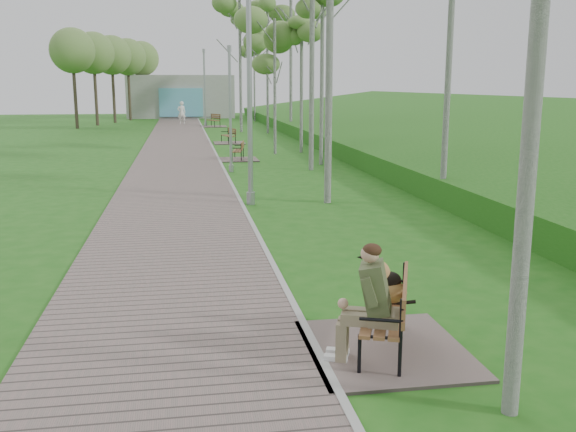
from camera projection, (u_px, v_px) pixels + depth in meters
name	position (u px, v px, depth m)	size (l,w,h in m)	color
ground	(260.00, 241.00, 13.17)	(120.00, 120.00, 0.00)	#1D5B14
walkway	(178.00, 145.00, 33.67)	(3.50, 67.00, 0.04)	#6D5F58
kerb	(211.00, 144.00, 33.94)	(0.10, 67.00, 0.05)	#999993
embankment	(437.00, 144.00, 34.41)	(14.00, 70.00, 1.60)	#357321
building_north	(181.00, 97.00, 61.79)	(10.00, 5.20, 4.00)	#9E9E99
bench_main	(380.00, 317.00, 7.57)	(1.87, 2.08, 1.63)	#6D5F58
bench_second	(238.00, 156.00, 27.18)	(1.58, 1.75, 0.97)	#6D5F58
bench_third	(228.00, 140.00, 34.84)	(1.65, 1.84, 1.01)	#6D5F58
bench_far	(213.00, 124.00, 48.46)	(1.94, 2.16, 1.19)	#6D5F58
lamp_post_near	(250.00, 101.00, 16.58)	(0.23, 0.23, 5.83)	#94979C
lamp_post_second	(230.00, 114.00, 23.06)	(0.17, 0.17, 4.50)	#94979C
lamp_post_third	(205.00, 91.00, 47.88)	(0.22, 0.22, 5.72)	#94979C
pedestrian_near	(182.00, 113.00, 51.18)	(0.67, 0.44, 1.83)	white
pedestrian_far	(183.00, 108.00, 60.05)	(0.95, 0.74, 1.95)	#9C9488
birch_mid_b	(302.00, 24.00, 29.03)	(2.28, 2.28, 7.45)	silver
birch_mid_c	(275.00, 44.00, 28.53)	(2.22, 2.22, 6.25)	silver
birch_far_b	(240.00, 24.00, 41.71)	(2.67, 2.67, 8.91)	silver
birch_far_c	(267.00, 24.00, 40.65)	(2.46, 2.46, 8.78)	silver
birch_distant_a	(239.00, 20.00, 47.93)	(2.72, 2.72, 10.03)	silver
birch_distant_b	(254.00, 50.00, 54.61)	(2.48, 2.48, 7.68)	silver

